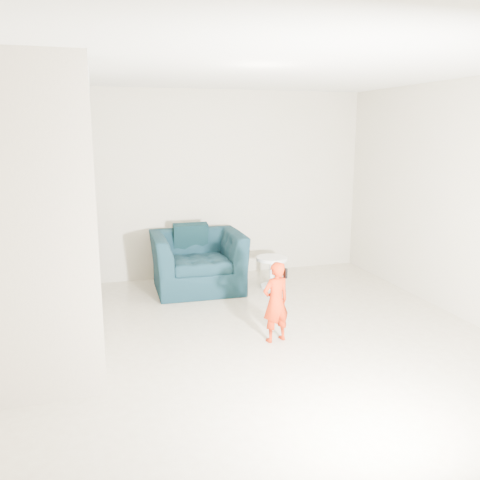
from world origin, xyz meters
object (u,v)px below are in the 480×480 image
(armchair, at_px, (198,261))
(side_table, at_px, (272,267))
(toddler, at_px, (276,302))
(staircase, at_px, (43,258))

(armchair, relative_size, side_table, 2.81)
(toddler, bearing_deg, side_table, -123.45)
(side_table, bearing_deg, armchair, 168.18)
(staircase, bearing_deg, side_table, 25.32)
(side_table, relative_size, staircase, 0.12)
(armchair, height_order, side_table, armchair)
(staircase, bearing_deg, armchair, 40.28)
(armchair, distance_m, side_table, 1.02)
(toddler, bearing_deg, staircase, -25.05)
(armchair, relative_size, toddler, 1.43)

